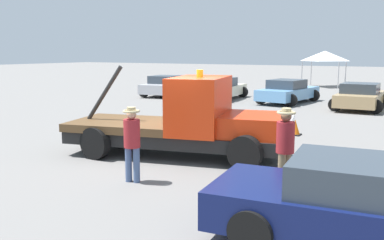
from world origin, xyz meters
name	(u,v)px	position (x,y,z in m)	size (l,w,h in m)	color
ground_plane	(177,155)	(0.00, 0.00, 0.00)	(160.00, 160.00, 0.00)	slate
tow_truck	(190,123)	(0.38, 0.09, 0.95)	(6.54, 3.47, 2.51)	black
foreground_car	(380,208)	(5.67, -3.49, 0.65)	(5.24, 2.40, 1.34)	#0F194C
person_near_truck	(285,143)	(3.62, -1.53, 1.04)	(0.39, 0.39, 1.76)	#847051
person_at_hood	(132,138)	(0.48, -2.62, 1.00)	(0.38, 0.38, 1.70)	#475B84
parked_car_silver	(166,86)	(-9.43, 13.74, 0.65)	(2.83, 4.58, 1.34)	#B7B7BC
parked_car_cream	(221,89)	(-5.30, 13.57, 0.65)	(2.75, 4.88, 1.34)	beige
parked_car_skyblue	(288,92)	(-1.18, 13.84, 0.65)	(2.86, 4.87, 1.34)	#669ED1
parked_car_tan	(360,96)	(2.85, 13.00, 0.65)	(2.53, 4.34, 1.34)	tan
canopy_tent_white	(325,56)	(-2.12, 26.51, 2.55)	(2.98, 2.98, 2.97)	#9E9EA3
traffic_cone	(295,128)	(2.02, 4.59, 0.25)	(0.40, 0.40, 0.55)	black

